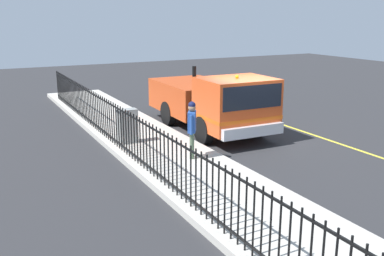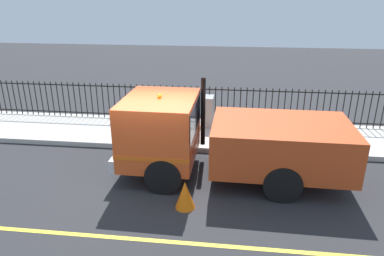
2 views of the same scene
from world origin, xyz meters
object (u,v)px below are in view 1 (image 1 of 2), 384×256
at_px(utility_cabinet, 128,126).
at_px(worker_standing, 192,124).
at_px(work_truck, 214,100).
at_px(traffic_cone, 261,121).

bearing_deg(utility_cabinet, worker_standing, 115.49).
xyz_separation_m(work_truck, utility_cabinet, (3.55, 0.43, -0.49)).
bearing_deg(worker_standing, work_truck, -8.50).
xyz_separation_m(worker_standing, traffic_cone, (-4.12, -2.24, -0.86)).
height_order(work_truck, traffic_cone, work_truck).
relative_size(worker_standing, utility_cabinet, 1.50).
bearing_deg(worker_standing, utility_cabinet, 57.48).
height_order(work_truck, utility_cabinet, work_truck).
bearing_deg(traffic_cone, utility_cabinet, -1.69).
distance_m(utility_cabinet, traffic_cone, 5.28).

